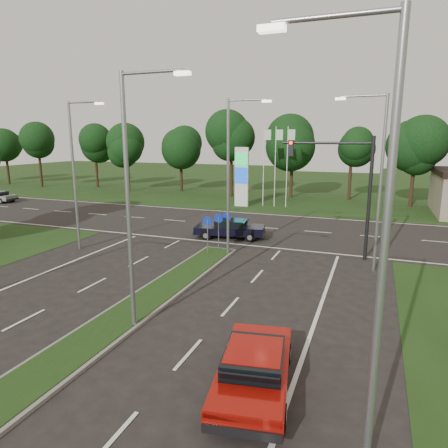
% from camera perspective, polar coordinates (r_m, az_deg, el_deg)
% --- Properties ---
extents(verge_far, '(160.00, 50.00, 0.02)m').
position_cam_1_polar(verge_far, '(61.58, 12.59, 5.46)').
color(verge_far, black).
rests_on(verge_far, ground).
extents(cross_road, '(160.00, 12.00, 0.02)m').
position_cam_1_polar(cross_road, '(31.59, 4.23, -0.43)').
color(cross_road, black).
rests_on(cross_road, ground).
extents(median_kerb, '(2.00, 26.00, 0.12)m').
position_cam_1_polar(median_kerb, '(14.65, -19.89, -16.31)').
color(median_kerb, slate).
rests_on(median_kerb, ground).
extents(streetlight_median_near, '(2.53, 0.22, 9.00)m').
position_cam_1_polar(streetlight_median_near, '(14.04, -12.95, 4.54)').
color(streetlight_median_near, gray).
rests_on(streetlight_median_near, ground).
extents(streetlight_median_far, '(2.53, 0.22, 9.00)m').
position_cam_1_polar(streetlight_median_far, '(22.99, 1.06, 7.70)').
color(streetlight_median_far, gray).
rests_on(streetlight_median_far, ground).
extents(streetlight_left_far, '(2.53, 0.22, 9.00)m').
position_cam_1_polar(streetlight_left_far, '(26.02, -20.38, 7.47)').
color(streetlight_left_far, gray).
rests_on(streetlight_left_far, ground).
extents(streetlight_right_far, '(2.53, 0.22, 9.00)m').
position_cam_1_polar(streetlight_right_far, '(21.64, 21.02, 6.62)').
color(streetlight_right_far, gray).
rests_on(streetlight_right_far, ground).
extents(streetlight_right_near, '(2.53, 0.22, 9.00)m').
position_cam_1_polar(streetlight_right_near, '(7.77, 20.57, -1.91)').
color(streetlight_right_near, gray).
rests_on(streetlight_right_near, ground).
extents(traffic_signal, '(5.10, 0.42, 7.00)m').
position_cam_1_polar(traffic_signal, '(23.72, 17.05, 6.27)').
color(traffic_signal, black).
rests_on(traffic_signal, ground).
extents(median_signs, '(1.16, 1.76, 2.38)m').
position_cam_1_polar(median_signs, '(24.20, -0.88, -0.14)').
color(median_signs, gray).
rests_on(median_signs, ground).
extents(gas_pylon, '(5.80, 1.26, 8.00)m').
position_cam_1_polar(gas_pylon, '(40.77, 2.85, 6.97)').
color(gas_pylon, silver).
rests_on(gas_pylon, ground).
extents(treeline_far, '(6.00, 6.00, 9.90)m').
position_cam_1_polar(treeline_far, '(46.32, 10.29, 11.92)').
color(treeline_far, black).
rests_on(treeline_far, ground).
extents(red_sedan, '(2.60, 4.80, 1.25)m').
position_cam_1_polar(red_sedan, '(11.73, 4.32, -19.74)').
color(red_sedan, '#920D07').
rests_on(red_sedan, ground).
extents(navy_sedan, '(5.03, 2.79, 1.31)m').
position_cam_1_polar(navy_sedan, '(27.89, 0.88, -0.61)').
color(navy_sedan, black).
rests_on(navy_sedan, ground).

